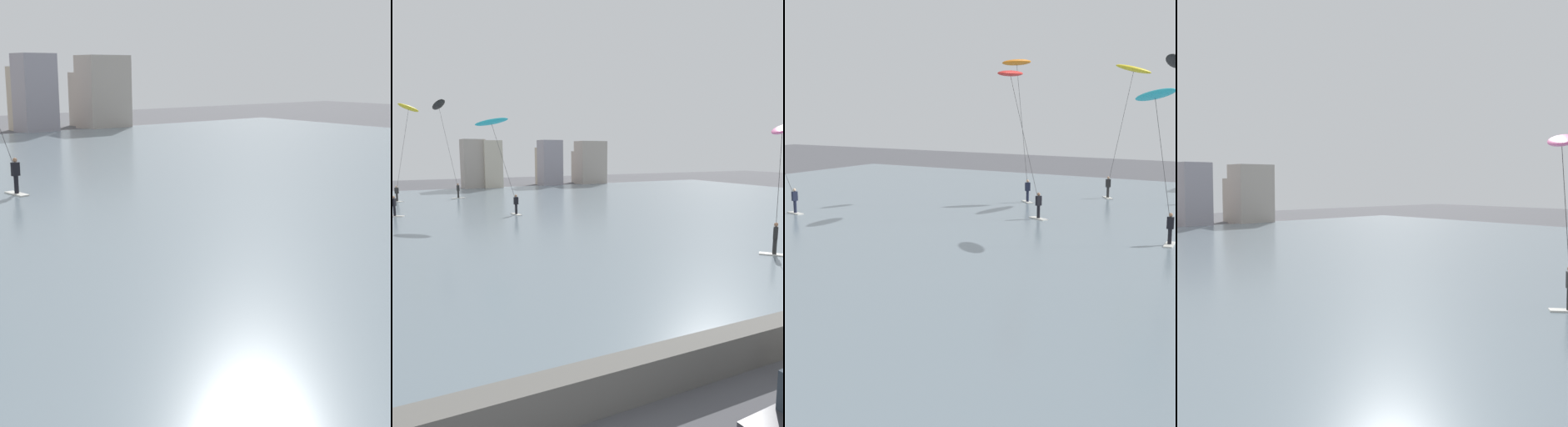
# 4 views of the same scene
# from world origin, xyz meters

# --- Properties ---
(water_bay) EXTENTS (84.00, 52.00, 0.10)m
(water_bay) POSITION_xyz_m (0.00, 31.07, 0.05)
(water_bay) COLOR slate
(water_bay) RESTS_ON ground
(far_shore_buildings) EXTENTS (22.40, 6.52, 6.93)m
(far_shore_buildings) POSITION_xyz_m (13.55, 58.31, 3.26)
(far_shore_buildings) COLOR #A89E93
(far_shore_buildings) RESTS_ON ground
(kitesurfer_cyan) EXTENTS (3.19, 3.16, 8.01)m
(kitesurfer_cyan) POSITION_xyz_m (-0.84, 31.41, 6.75)
(kitesurfer_cyan) COLOR silver
(kitesurfer_cyan) RESTS_ON water_bay
(kitesurfer_black) EXTENTS (3.04, 3.66, 10.59)m
(kitesurfer_black) POSITION_xyz_m (-3.27, 44.37, 9.34)
(kitesurfer_black) COLOR silver
(kitesurfer_black) RESTS_ON water_bay
(kitesurfer_yellow) EXTENTS (3.54, 2.76, 9.96)m
(kitesurfer_yellow) POSITION_xyz_m (-6.50, 44.30, 8.61)
(kitesurfer_yellow) COLOR silver
(kitesurfer_yellow) RESTS_ON water_bay
(kitesurfer_pink) EXTENTS (3.82, 3.34, 6.81)m
(kitesurfer_pink) POSITION_xyz_m (9.44, 12.50, 5.89)
(kitesurfer_pink) COLOR silver
(kitesurfer_pink) RESTS_ON water_bay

